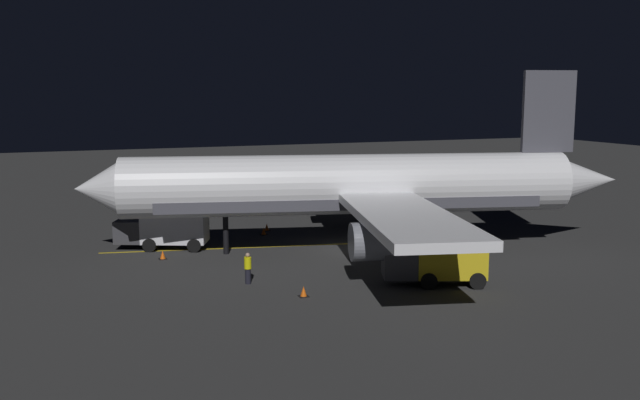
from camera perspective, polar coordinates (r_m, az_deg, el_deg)
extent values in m
cube|color=#303030|center=(46.79, 2.28, -4.22)|extent=(180.00, 180.00, 0.20)
cube|color=gold|center=(47.94, -3.49, -3.79)|extent=(5.05, 23.06, 0.01)
cylinder|color=white|center=(45.99, 2.32, 1.29)|extent=(10.98, 29.30, 3.92)
cube|color=#4C4C56|center=(46.14, 2.31, -0.04)|extent=(9.72, 25.01, 0.71)
cone|color=white|center=(46.01, -17.46, 0.89)|extent=(4.50, 3.99, 3.85)
cone|color=white|center=(51.38, 20.63, 1.52)|extent=(4.58, 5.43, 3.53)
cube|color=#4C4C56|center=(49.79, 18.10, 6.86)|extent=(1.23, 3.58, 5.45)
cube|color=white|center=(37.33, 6.98, -1.44)|extent=(15.53, 8.29, 0.50)
cylinder|color=slate|center=(38.03, 4.91, -3.37)|extent=(2.82, 3.62, 2.10)
cube|color=white|center=(55.46, 2.14, 1.97)|extent=(15.53, 8.29, 0.50)
cylinder|color=slate|center=(54.73, 1.03, 0.40)|extent=(2.82, 3.62, 2.10)
cylinder|color=black|center=(45.85, -7.67, -2.86)|extent=(0.44, 0.44, 2.47)
cylinder|color=black|center=(44.74, 5.92, -3.12)|extent=(0.44, 0.44, 2.47)
cylinder|color=black|center=(49.24, 4.65, -2.00)|extent=(0.44, 0.44, 2.47)
cube|color=silver|center=(47.88, -11.72, -2.13)|extent=(3.63, 4.72, 2.12)
cube|color=#38383D|center=(48.74, -15.15, -2.43)|extent=(2.55, 2.45, 1.50)
cylinder|color=black|center=(48.46, -13.38, -3.34)|extent=(2.48, 1.76, 0.90)
cylinder|color=black|center=(47.76, -9.95, -3.41)|extent=(2.48, 1.76, 0.90)
cube|color=gold|center=(38.99, 10.53, -4.78)|extent=(3.29, 4.23, 1.86)
cube|color=#38383D|center=(38.59, 6.48, -5.11)|extent=(2.50, 2.39, 1.50)
cylinder|color=black|center=(38.99, 8.60, -6.15)|extent=(2.48, 1.66, 0.90)
cylinder|color=black|center=(39.50, 12.35, -6.06)|extent=(2.48, 1.66, 0.90)
cylinder|color=black|center=(38.85, -5.88, -6.19)|extent=(0.32, 0.32, 0.85)
cylinder|color=yellow|center=(38.66, -5.90, -5.11)|extent=(0.40, 0.40, 0.65)
sphere|color=tan|center=(38.56, -5.91, -4.47)|extent=(0.24, 0.24, 0.24)
cone|color=#EA590F|center=(51.84, -4.60, -2.53)|extent=(0.36, 0.36, 0.55)
cube|color=black|center=(51.90, -4.60, -2.81)|extent=(0.50, 0.50, 0.03)
cone|color=#EA590F|center=(36.35, -1.35, -7.44)|extent=(0.36, 0.36, 0.55)
cube|color=black|center=(36.42, -1.35, -7.84)|extent=(0.50, 0.50, 0.03)
cone|color=#EA590F|center=(45.33, -12.68, -4.37)|extent=(0.36, 0.36, 0.55)
cube|color=black|center=(45.39, -12.67, -4.69)|extent=(0.50, 0.50, 0.03)
cone|color=#EA590F|center=(53.32, -4.35, -2.21)|extent=(0.36, 0.36, 0.55)
cube|color=black|center=(53.37, -4.35, -2.48)|extent=(0.50, 0.50, 0.03)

